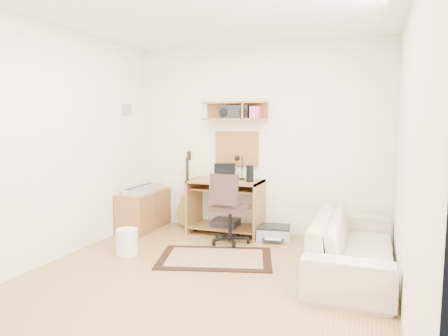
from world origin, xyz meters
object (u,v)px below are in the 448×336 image
(desk, at_px, (226,207))
(printer, at_px, (274,233))
(sofa, at_px, (354,235))
(task_chair, at_px, (230,208))
(cabinet, at_px, (144,210))

(desk, relative_size, printer, 2.28)
(desk, distance_m, sofa, 1.98)
(task_chair, height_order, cabinet, task_chair)
(desk, height_order, printer, desk)
(task_chair, relative_size, printer, 2.11)
(cabinet, height_order, sofa, sofa)
(task_chair, relative_size, sofa, 0.46)
(desk, bearing_deg, task_chair, -63.28)
(desk, distance_m, task_chair, 0.49)
(printer, height_order, sofa, sofa)
(sofa, bearing_deg, desk, 62.04)
(desk, relative_size, cabinet, 1.11)
(cabinet, relative_size, printer, 2.05)
(task_chair, xyz_separation_m, sofa, (1.54, -0.50, -0.07))
(desk, relative_size, task_chair, 1.08)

